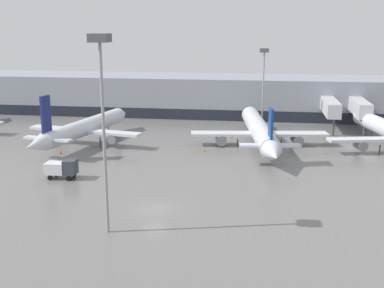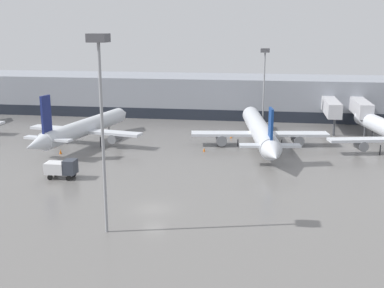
{
  "view_description": "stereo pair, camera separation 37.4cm",
  "coord_description": "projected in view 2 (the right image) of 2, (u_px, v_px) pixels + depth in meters",
  "views": [
    {
      "loc": [
        11.77,
        -50.4,
        20.27
      ],
      "look_at": [
        1.49,
        19.43,
        3.0
      ],
      "focal_mm": 45.0,
      "sensor_mm": 36.0,
      "label": 1
    },
    {
      "loc": [
        12.14,
        -50.35,
        20.27
      ],
      "look_at": [
        1.49,
        19.43,
        3.0
      ],
      "focal_mm": 45.0,
      "sensor_mm": 36.0,
      "label": 2
    }
  ],
  "objects": [
    {
      "name": "parked_jet_0",
      "position": [
        260.0,
        131.0,
        83.64
      ],
      "size": [
        23.96,
        37.42,
        8.7
      ],
      "rotation": [
        0.0,
        0.0,
        1.71
      ],
      "color": "silver",
      "rests_on": "ground_plane"
    },
    {
      "name": "traffic_cone_2",
      "position": [
        61.0,
        152.0,
        78.65
      ],
      "size": [
        0.42,
        0.42,
        0.75
      ],
      "color": "orange",
      "rests_on": "ground_plane"
    },
    {
      "name": "terminal_building",
      "position": [
        214.0,
        95.0,
        113.26
      ],
      "size": [
        160.0,
        28.33,
        9.0
      ],
      "color": "gray",
      "rests_on": "ground_plane"
    },
    {
      "name": "traffic_cone_3",
      "position": [
        231.0,
        136.0,
        89.74
      ],
      "size": [
        0.41,
        0.41,
        0.72
      ],
      "color": "orange",
      "rests_on": "ground_plane"
    },
    {
      "name": "service_truck_2",
      "position": [
        62.0,
        168.0,
        65.68
      ],
      "size": [
        4.25,
        2.19,
        2.67
      ],
      "rotation": [
        0.0,
        0.0,
        0.02
      ],
      "color": "silver",
      "rests_on": "ground_plane"
    },
    {
      "name": "parked_jet_1",
      "position": [
        84.0,
        128.0,
        84.01
      ],
      "size": [
        21.33,
        31.73,
        10.13
      ],
      "rotation": [
        0.0,
        0.0,
        1.38
      ],
      "color": "silver",
      "rests_on": "ground_plane"
    },
    {
      "name": "apron_light_mast_0",
      "position": [
        100.0,
        80.0,
        45.17
      ],
      "size": [
        1.8,
        1.8,
        19.66
      ],
      "color": "gray",
      "rests_on": "ground_plane"
    },
    {
      "name": "ground_plane",
      "position": [
        154.0,
        209.0,
        54.94
      ],
      "size": [
        320.0,
        320.0,
        0.0
      ],
      "primitive_type": "plane",
      "color": "slate"
    },
    {
      "name": "traffic_cone_0",
      "position": [
        204.0,
        149.0,
        80.13
      ],
      "size": [
        0.36,
        0.36,
        0.68
      ],
      "color": "orange",
      "rests_on": "ground_plane"
    },
    {
      "name": "apron_light_mast_1",
      "position": [
        265.0,
        64.0,
        96.25
      ],
      "size": [
        1.8,
        1.8,
        16.07
      ],
      "color": "gray",
      "rests_on": "ground_plane"
    }
  ]
}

